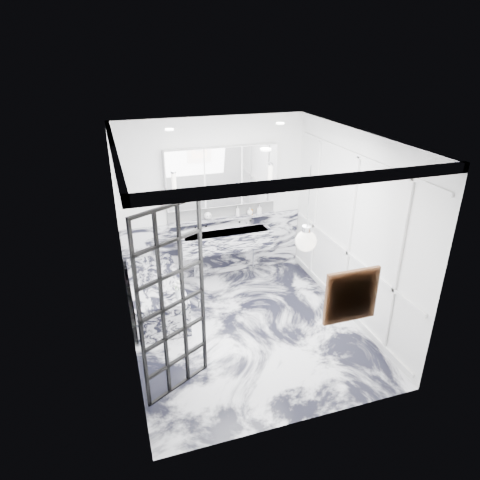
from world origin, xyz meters
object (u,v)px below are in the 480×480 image
object	(u,v)px
crittall_door	(173,305)
mirror_cabinet	(222,177)
trough_sink	(226,240)
bathtub	(156,295)

from	to	relation	value
crittall_door	mirror_cabinet	size ratio (longest dim) A/B	1.23
crittall_door	trough_sink	size ratio (longest dim) A/B	1.46
bathtub	trough_sink	bearing A→B (deg)	26.48
mirror_cabinet	bathtub	size ratio (longest dim) A/B	1.15
mirror_cabinet	bathtub	distance (m)	2.20
trough_sink	crittall_door	bearing A→B (deg)	-118.66
trough_sink	bathtub	distance (m)	1.55
crittall_door	trough_sink	bearing A→B (deg)	32.07
bathtub	mirror_cabinet	bearing A→B (deg)	32.06
bathtub	crittall_door	bearing A→B (deg)	-89.38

